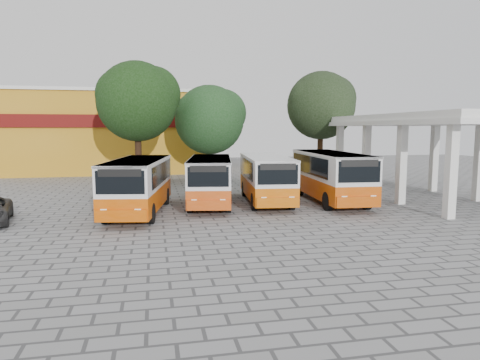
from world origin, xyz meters
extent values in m
plane|color=gray|center=(0.00, 0.00, 0.00)|extent=(90.00, 90.00, 0.00)
cube|color=silver|center=(7.85, -2.50, 2.50)|extent=(0.45, 0.45, 5.00)
cube|color=silver|center=(7.85, 10.50, 2.50)|extent=(0.45, 0.45, 5.00)
cube|color=silver|center=(13.15, 10.50, 2.50)|extent=(0.45, 0.45, 5.00)
cube|color=silver|center=(10.50, 4.00, 5.20)|extent=(6.60, 15.60, 0.40)
cube|color=silver|center=(10.50, 4.00, 4.85)|extent=(6.80, 15.80, 0.30)
cube|color=#B37A15|center=(-11.00, 26.00, 4.00)|extent=(20.00, 10.00, 8.00)
cube|color=#590C0A|center=(-11.00, 20.90, 5.20)|extent=(20.00, 0.20, 1.20)
cube|color=silver|center=(-11.00, 26.00, 8.15)|extent=(20.40, 10.40, 0.30)
cube|color=#BA4500|center=(-7.43, 2.00, 0.90)|extent=(3.64, 8.21, 1.04)
cube|color=silver|center=(-7.43, 2.00, 2.15)|extent=(3.64, 8.21, 1.46)
cube|color=silver|center=(-7.43, 2.00, 2.81)|extent=(3.69, 8.22, 0.12)
cube|color=black|center=(-8.64, 2.00, 2.16)|extent=(1.12, 6.46, 1.04)
cube|color=black|center=(-6.22, 2.00, 2.16)|extent=(1.12, 6.46, 1.04)
cube|color=black|center=(-7.43, -1.99, 2.16)|extent=(2.11, 0.40, 1.04)
cube|color=black|center=(-7.43, -1.99, 2.58)|extent=(1.87, 0.37, 0.34)
cylinder|color=black|center=(-8.50, -0.58, 0.50)|extent=(0.28, 0.99, 0.99)
cylinder|color=black|center=(-6.36, -0.58, 0.50)|extent=(0.28, 0.99, 0.99)
cylinder|color=black|center=(-8.50, 4.57, 0.50)|extent=(0.28, 0.99, 0.99)
cylinder|color=black|center=(-6.36, 4.57, 0.50)|extent=(0.28, 0.99, 0.99)
cube|color=#BB400A|center=(-3.35, 3.86, 0.87)|extent=(3.48, 7.94, 1.01)
cube|color=silver|center=(-3.35, 3.86, 2.08)|extent=(3.48, 7.94, 1.41)
cube|color=silver|center=(-3.35, 3.86, 2.72)|extent=(3.53, 7.95, 0.12)
cube|color=black|center=(-4.52, 3.86, 2.09)|extent=(1.05, 6.26, 1.01)
cube|color=black|center=(-2.18, 3.86, 2.09)|extent=(1.05, 6.26, 1.01)
cube|color=black|center=(-3.35, 0.00, 2.09)|extent=(2.04, 0.37, 1.01)
cube|color=black|center=(-3.35, 0.00, 2.49)|extent=(1.81, 0.35, 0.33)
cylinder|color=black|center=(-4.39, 1.36, 0.48)|extent=(0.27, 0.96, 0.96)
cylinder|color=black|center=(-2.32, 1.36, 0.48)|extent=(0.27, 0.96, 0.96)
cylinder|color=black|center=(-4.39, 6.35, 0.48)|extent=(0.27, 0.96, 0.96)
cylinder|color=black|center=(-2.32, 6.35, 0.48)|extent=(0.27, 0.96, 0.96)
cube|color=#BC4F00|center=(0.07, 3.92, 0.88)|extent=(3.14, 8.02, 1.03)
cube|color=silver|center=(0.07, 3.92, 2.12)|extent=(3.14, 8.02, 1.44)
cube|color=silver|center=(0.07, 3.92, 2.77)|extent=(3.19, 8.02, 0.12)
cube|color=black|center=(-1.13, 3.92, 2.13)|extent=(0.72, 6.42, 1.03)
cube|color=black|center=(1.26, 3.92, 2.13)|extent=(0.72, 6.42, 1.03)
cube|color=black|center=(0.07, -0.01, 2.13)|extent=(2.09, 0.27, 1.03)
cube|color=black|center=(0.07, -0.01, 2.54)|extent=(1.85, 0.25, 0.33)
cylinder|color=black|center=(-0.99, 1.38, 0.49)|extent=(0.27, 0.98, 0.98)
cylinder|color=black|center=(1.12, 1.38, 0.49)|extent=(0.27, 0.98, 0.98)
cylinder|color=black|center=(-0.99, 6.46, 0.49)|extent=(0.27, 0.98, 0.98)
cylinder|color=black|center=(1.12, 6.46, 0.49)|extent=(0.27, 0.98, 0.98)
cube|color=#B23F01|center=(4.00, 3.29, 0.95)|extent=(3.02, 8.52, 1.10)
cube|color=silver|center=(4.00, 3.29, 2.27)|extent=(3.02, 8.52, 1.54)
cube|color=silver|center=(4.00, 3.29, 2.98)|extent=(3.07, 8.53, 0.13)
cube|color=black|center=(2.72, 3.29, 2.29)|extent=(0.47, 6.91, 1.10)
cube|color=black|center=(5.28, 3.29, 2.29)|extent=(0.47, 6.91, 1.10)
cube|color=black|center=(4.00, -0.92, 2.29)|extent=(2.25, 0.19, 1.10)
cube|color=black|center=(4.00, -0.92, 2.73)|extent=(1.99, 0.18, 0.36)
cylinder|color=black|center=(2.87, 0.57, 0.52)|extent=(0.29, 1.05, 1.05)
cylinder|color=black|center=(5.13, 0.57, 0.52)|extent=(0.29, 1.05, 1.05)
cylinder|color=black|center=(2.87, 6.02, 0.52)|extent=(0.29, 1.05, 1.05)
cylinder|color=black|center=(5.13, 6.02, 0.52)|extent=(0.29, 1.05, 1.05)
cylinder|color=black|center=(-7.76, 12.91, 2.31)|extent=(0.50, 0.50, 4.61)
sphere|color=black|center=(-7.76, 12.91, 6.56)|extent=(6.09, 6.09, 6.09)
sphere|color=black|center=(-6.54, 13.21, 7.17)|extent=(4.27, 4.27, 4.27)
sphere|color=black|center=(-8.82, 12.71, 7.01)|extent=(3.96, 3.96, 3.96)
cylinder|color=#402810|center=(-1.76, 16.19, 1.93)|extent=(0.46, 0.46, 3.87)
sphere|color=#133412|center=(-1.76, 16.19, 5.26)|extent=(6.00, 6.00, 6.00)
sphere|color=#133412|center=(-0.56, 16.49, 5.86)|extent=(4.20, 4.20, 4.20)
sphere|color=#133412|center=(-2.81, 15.99, 5.71)|extent=(3.90, 3.90, 3.90)
cylinder|color=#3B2412|center=(7.34, 13.30, 2.24)|extent=(0.47, 0.47, 4.48)
sphere|color=black|center=(7.34, 13.30, 6.43)|extent=(5.70, 5.70, 5.70)
sphere|color=black|center=(8.48, 13.60, 7.00)|extent=(3.99, 3.99, 3.99)
sphere|color=black|center=(6.34, 13.10, 6.86)|extent=(3.71, 3.71, 3.71)
camera|label=1|loc=(-6.63, -21.09, 4.49)|focal=32.00mm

